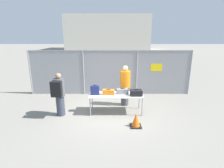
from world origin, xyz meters
name	(u,v)px	position (x,y,z in m)	size (l,w,h in m)	color
ground_plane	(110,113)	(0.00, 0.00, 0.00)	(120.00, 120.00, 0.00)	gray
fence_section	(111,72)	(0.02, 2.50, 1.24)	(8.58, 0.07, 2.37)	gray
inspection_table	(116,96)	(0.26, 0.15, 0.73)	(2.17, 0.85, 0.78)	silver
suitcase_navy	(96,90)	(-0.59, 0.15, 0.97)	(0.35, 0.23, 0.40)	navy
suitcase_orange	(109,92)	(-0.04, 0.13, 0.88)	(0.48, 0.26, 0.23)	orange
suitcase_grey	(123,91)	(0.53, 0.24, 0.88)	(0.49, 0.30, 0.23)	slate
suitcase_black	(137,93)	(1.07, 0.03, 0.89)	(0.47, 0.37, 0.25)	black
traveler_hooded	(60,93)	(-1.95, -0.20, 0.95)	(0.43, 0.66, 1.72)	#383D4C
security_worker_near	(126,85)	(0.69, 0.94, 0.94)	(0.45, 0.45, 1.83)	#4C4C51
utility_trailer	(133,81)	(1.38, 3.71, 0.41)	(3.40, 2.06, 0.70)	silver
distant_hangar	(108,33)	(-0.86, 35.04, 3.66)	(17.99, 9.35, 7.33)	beige
traffic_cone	(136,121)	(0.94, -1.06, 0.23)	(0.40, 0.40, 0.49)	black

